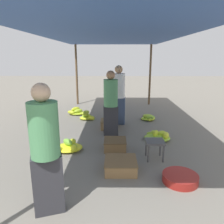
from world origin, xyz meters
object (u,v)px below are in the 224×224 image
Objects in this scene: crate_near at (121,165)px; shopper_walking_far at (119,94)px; vendor_foreground at (46,149)px; basin_black at (180,178)px; banana_pile_left_0 at (86,116)px; banana_pile_right_1 at (149,118)px; stool at (155,144)px; shopper_walking_mid at (111,103)px; banana_pile_left_1 at (77,112)px; banana_pile_left_2 at (69,147)px; crate_mid at (109,124)px; banana_pile_right_0 at (158,136)px; crate_far at (115,145)px.

shopper_walking_far reaches higher than crate_near.
basin_black is (1.81, 0.66, -0.77)m from vendor_foreground.
banana_pile_right_1 is at bearing -1.60° from banana_pile_left_0.
stool is at bearing -58.44° from banana_pile_left_0.
banana_pile_left_1 is at bearing 121.07° from shopper_walking_mid.
stool is 0.57× the size of banana_pile_left_2.
banana_pile_left_1 is 1.86m from shopper_walking_far.
crate_near is 0.33× the size of shopper_walking_far.
shopper_walking_mid is (0.05, -0.52, 0.70)m from crate_mid.
vendor_foreground reaches higher than banana_pile_right_0.
stool is at bearing -12.54° from banana_pile_left_2.
banana_pile_left_0 is 1.10m from crate_mid.
shopper_walking_mid reaches higher than crate_far.
banana_pile_left_1 is 0.94× the size of banana_pile_left_2.
banana_pile_left_0 is 0.32× the size of shopper_walking_mid.
banana_pile_right_0 is (0.27, 1.02, -0.22)m from stool.
banana_pile_left_0 is at bearing 107.43° from crate_near.
crate_near is 0.86m from crate_far.
stool is at bearing 42.88° from vendor_foreground.
shopper_walking_mid reaches higher than stool.
crate_near is at bearing -72.57° from banana_pile_left_0.
banana_pile_left_0 is 3.22m from crate_near.
crate_far is 0.29× the size of shopper_walking_mid.
vendor_foreground is 4.73m from banana_pile_left_1.
crate_far reaches higher than banana_pile_right_1.
banana_pile_right_0 is 0.37× the size of shopper_walking_far.
crate_near is at bearing -69.62° from banana_pile_left_1.
shopper_walking_mid is 0.95× the size of shopper_walking_far.
banana_pile_left_1 is 3.90m from crate_near.
crate_near is (-0.93, -3.02, 0.02)m from banana_pile_right_1.
basin_black is at bearing -49.87° from crate_far.
crate_near is (1.04, -0.83, 0.03)m from banana_pile_left_2.
crate_far is at bearing 66.17° from vendor_foreground.
crate_far is (-0.74, 0.40, -0.19)m from stool.
shopper_walking_mid is (0.85, 0.90, 0.74)m from banana_pile_left_2.
banana_pile_left_1 is at bearing 114.32° from crate_far.
banana_pile_left_1 is 1.14× the size of banana_pile_right_1.
banana_pile_left_1 reaches higher than crate_mid.
vendor_foreground is at bearing -159.91° from basin_black.
banana_pile_left_2 is 1.18× the size of crate_near.
crate_near is at bearing 47.54° from vendor_foreground.
shopper_walking_far is at bearing -158.34° from banana_pile_right_1.
banana_pile_right_1 is at bearing 21.66° from shopper_walking_far.
shopper_walking_far reaches higher than banana_pile_right_0.
crate_mid reaches higher than banana_pile_right_1.
banana_pile_left_2 is (-0.08, -2.25, -0.03)m from banana_pile_left_0.
stool reaches higher than basin_black.
banana_pile_right_0 is at bearing -43.90° from banana_pile_left_1.
crate_far is at bearing -93.13° from shopper_walking_far.
banana_pile_left_1 is 2.37m from shopper_walking_mid.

